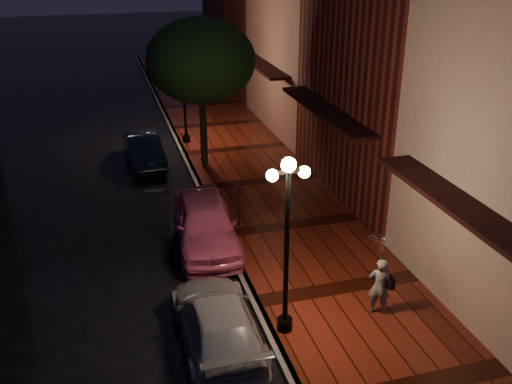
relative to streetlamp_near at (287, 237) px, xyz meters
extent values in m
plane|color=black|center=(-0.35, 5.00, -2.60)|extent=(120.00, 120.00, 0.00)
cube|color=#40150B|center=(1.90, 5.00, -2.53)|extent=(4.50, 60.00, 0.15)
cube|color=#595451|center=(-0.35, 5.00, -2.53)|extent=(0.25, 60.00, 0.15)
cube|color=#511914|center=(6.65, 7.00, 2.90)|extent=(5.00, 8.00, 11.00)
cube|color=#8C5951|center=(6.65, 15.00, 1.90)|extent=(5.00, 8.00, 9.00)
cube|color=#511914|center=(6.65, 25.00, 2.40)|extent=(5.00, 12.00, 10.00)
cylinder|color=black|center=(0.00, 0.00, -0.45)|extent=(0.12, 0.12, 4.00)
cylinder|color=black|center=(0.00, 0.00, -2.30)|extent=(0.36, 0.36, 0.30)
cube|color=black|center=(0.00, 0.00, 1.55)|extent=(0.70, 0.08, 0.08)
sphere|color=#FED898|center=(0.00, 0.00, 1.70)|extent=(0.32, 0.32, 0.32)
sphere|color=#FED898|center=(-0.35, 0.00, 1.50)|extent=(0.26, 0.26, 0.26)
sphere|color=#FED898|center=(0.35, 0.00, 1.50)|extent=(0.26, 0.26, 0.26)
cylinder|color=black|center=(0.00, 14.00, -0.45)|extent=(0.12, 0.12, 4.00)
cylinder|color=black|center=(0.00, 14.00, -2.30)|extent=(0.36, 0.36, 0.30)
cube|color=black|center=(0.00, 14.00, 1.55)|extent=(0.70, 0.08, 0.08)
sphere|color=#FED898|center=(0.00, 14.00, 1.70)|extent=(0.32, 0.32, 0.32)
sphere|color=#FED898|center=(-0.35, 14.00, 1.50)|extent=(0.26, 0.26, 0.26)
sphere|color=#FED898|center=(0.35, 14.00, 1.50)|extent=(0.26, 0.26, 0.26)
cylinder|color=black|center=(0.25, 11.00, -0.85)|extent=(0.28, 0.28, 3.20)
ellipsoid|color=black|center=(0.25, 11.00, 1.75)|extent=(4.16, 4.16, 3.20)
sphere|color=black|center=(0.95, 11.60, 1.15)|extent=(1.80, 1.80, 1.80)
sphere|color=black|center=(-0.35, 10.30, 1.25)|extent=(1.80, 1.80, 1.80)
imported|color=#DB5A8A|center=(-0.95, 4.69, -1.85)|extent=(2.06, 4.51, 1.50)
imported|color=black|center=(-2.05, 12.15, -1.98)|extent=(1.52, 3.85, 1.25)
imported|color=#98979E|center=(-1.59, 0.07, -1.99)|extent=(1.75, 4.24, 1.23)
imported|color=silver|center=(2.40, 0.03, -1.70)|extent=(0.64, 0.55, 1.49)
imported|color=silver|center=(2.40, 0.03, -0.76)|extent=(0.87, 0.88, 0.80)
cylinder|color=black|center=(2.40, 0.03, -1.36)|extent=(0.02, 0.02, 1.19)
cube|color=black|center=(2.65, -0.02, -1.61)|extent=(0.12, 0.28, 0.30)
cylinder|color=black|center=(0.27, 5.40, -1.82)|extent=(0.07, 0.07, 1.25)
cube|color=black|center=(0.27, 5.40, -1.08)|extent=(0.16, 0.13, 0.25)
camera|label=1|loc=(-3.62, -10.32, 5.97)|focal=40.00mm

